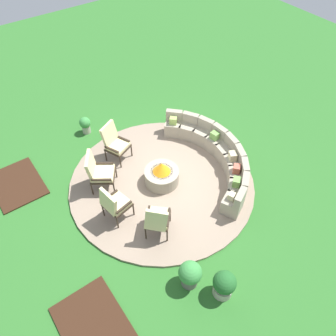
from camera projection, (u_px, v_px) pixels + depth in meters
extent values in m
plane|color=#2D6B28|center=(162.00, 183.00, 8.94)|extent=(24.00, 24.00, 0.00)
cylinder|color=gray|center=(162.00, 182.00, 8.92)|extent=(4.84, 4.84, 0.06)
cube|color=#382114|center=(17.00, 184.00, 8.88)|extent=(1.57, 1.18, 0.04)
cube|color=#382114|center=(93.00, 325.00, 6.47)|extent=(1.57, 1.18, 0.04)
cylinder|color=#9E937F|center=(162.00, 176.00, 8.75)|extent=(0.89, 0.89, 0.40)
cylinder|color=black|center=(162.00, 172.00, 8.62)|extent=(0.58, 0.58, 0.06)
cone|color=orange|center=(162.00, 167.00, 8.50)|extent=(0.46, 0.46, 0.28)
cube|color=#9E937F|center=(232.00, 205.00, 8.11)|extent=(0.61, 0.62, 0.43)
cube|color=#9E937F|center=(240.00, 197.00, 7.79)|extent=(0.35, 0.49, 0.31)
cube|color=#9E937F|center=(237.00, 191.00, 8.40)|extent=(0.65, 0.65, 0.43)
cube|color=#9E937F|center=(245.00, 182.00, 8.10)|extent=(0.42, 0.46, 0.31)
cube|color=#9E937F|center=(237.00, 177.00, 8.71)|extent=(0.65, 0.64, 0.43)
cube|color=#9E937F|center=(245.00, 167.00, 8.43)|extent=(0.47, 0.41, 0.31)
cube|color=#9E937F|center=(233.00, 164.00, 9.02)|extent=(0.61, 0.60, 0.43)
cube|color=#9E937F|center=(240.00, 154.00, 8.77)|extent=(0.49, 0.33, 0.31)
cube|color=#9E937F|center=(225.00, 153.00, 9.31)|extent=(0.54, 0.52, 0.43)
cube|color=#9E937F|center=(231.00, 141.00, 9.09)|extent=(0.49, 0.24, 0.31)
cube|color=#9E937F|center=(215.00, 143.00, 9.58)|extent=(0.50, 0.48, 0.43)
cube|color=#9E937F|center=(220.00, 131.00, 9.37)|extent=(0.48, 0.19, 0.31)
cube|color=#9E937F|center=(202.00, 136.00, 9.79)|extent=(0.58, 0.57, 0.43)
cube|color=#9E937F|center=(206.00, 123.00, 9.60)|extent=(0.50, 0.29, 0.31)
cube|color=#9E937F|center=(188.00, 131.00, 9.95)|extent=(0.64, 0.63, 0.43)
cube|color=#9E937F|center=(191.00, 118.00, 9.77)|extent=(0.49, 0.38, 0.31)
cube|color=#9E937F|center=(173.00, 128.00, 10.04)|extent=(0.65, 0.65, 0.43)
cube|color=#9E937F|center=(174.00, 115.00, 9.87)|extent=(0.45, 0.44, 0.31)
cube|color=#70A34C|center=(237.00, 182.00, 8.17)|extent=(0.27, 0.28, 0.21)
cube|color=#70A34C|center=(215.00, 136.00, 9.32)|extent=(0.24, 0.21, 0.21)
cube|color=beige|center=(233.00, 156.00, 8.77)|extent=(0.27, 0.26, 0.22)
cube|color=beige|center=(232.00, 196.00, 7.90)|extent=(0.19, 0.21, 0.17)
cube|color=#BC5B47|center=(237.00, 169.00, 8.48)|extent=(0.26, 0.26, 0.20)
cube|color=#93B756|center=(173.00, 121.00, 9.77)|extent=(0.27, 0.27, 0.20)
cylinder|color=#2D2319|center=(132.00, 151.00, 9.41)|extent=(0.04, 0.04, 0.38)
cylinder|color=#2D2319|center=(121.00, 162.00, 9.10)|extent=(0.04, 0.04, 0.38)
cylinder|color=#2D2319|center=(117.00, 145.00, 9.58)|extent=(0.04, 0.04, 0.38)
cylinder|color=#2D2319|center=(106.00, 156.00, 9.28)|extent=(0.04, 0.04, 0.38)
cube|color=#2D2319|center=(118.00, 148.00, 9.18)|extent=(0.71, 0.72, 0.05)
cube|color=beige|center=(118.00, 146.00, 9.13)|extent=(0.66, 0.67, 0.09)
cube|color=beige|center=(110.00, 135.00, 9.00)|extent=(0.35, 0.57, 0.70)
cube|color=#2D2319|center=(123.00, 139.00, 9.23)|extent=(0.44, 0.23, 0.04)
cube|color=#2D2319|center=(112.00, 149.00, 8.94)|extent=(0.44, 0.23, 0.04)
cylinder|color=#2D2319|center=(116.00, 172.00, 8.86)|extent=(0.04, 0.04, 0.38)
cylinder|color=#2D2319|center=(114.00, 189.00, 8.47)|extent=(0.04, 0.04, 0.38)
cylinder|color=#2D2319|center=(95.00, 173.00, 8.85)|extent=(0.04, 0.04, 0.38)
cylinder|color=#2D2319|center=(92.00, 189.00, 8.46)|extent=(0.04, 0.04, 0.38)
cube|color=#2D2319|center=(103.00, 175.00, 8.50)|extent=(0.84, 0.83, 0.05)
cube|color=beige|center=(103.00, 173.00, 8.45)|extent=(0.77, 0.77, 0.09)
cube|color=beige|center=(91.00, 166.00, 8.24)|extent=(0.53, 0.46, 0.71)
cube|color=#2D2319|center=(104.00, 164.00, 8.59)|extent=(0.33, 0.44, 0.04)
cube|color=#2D2319|center=(101.00, 180.00, 8.22)|extent=(0.33, 0.44, 0.04)
cylinder|color=#2D2319|center=(119.00, 198.00, 8.27)|extent=(0.04, 0.04, 0.38)
cylinder|color=#2D2319|center=(134.00, 210.00, 8.03)|extent=(0.04, 0.04, 0.38)
cylinder|color=#2D2319|center=(103.00, 211.00, 8.01)|extent=(0.04, 0.04, 0.38)
cylinder|color=#2D2319|center=(118.00, 223.00, 7.78)|extent=(0.04, 0.04, 0.38)
cube|color=#2D2319|center=(117.00, 205.00, 7.87)|extent=(0.64, 0.64, 0.05)
cube|color=beige|center=(117.00, 203.00, 7.81)|extent=(0.59, 0.59, 0.09)
cube|color=beige|center=(108.00, 202.00, 7.51)|extent=(0.59, 0.22, 0.68)
cube|color=#2D2319|center=(110.00, 196.00, 7.88)|extent=(0.14, 0.46, 0.04)
cube|color=#2D2319|center=(124.00, 207.00, 7.66)|extent=(0.14, 0.46, 0.04)
cylinder|color=#2D2319|center=(150.00, 214.00, 7.95)|extent=(0.04, 0.04, 0.38)
cylinder|color=#2D2319|center=(170.00, 216.00, 7.91)|extent=(0.04, 0.04, 0.38)
cylinder|color=#2D2319|center=(146.00, 234.00, 7.58)|extent=(0.04, 0.04, 0.38)
cylinder|color=#2D2319|center=(167.00, 236.00, 7.54)|extent=(0.04, 0.04, 0.38)
cube|color=#2D2319|center=(158.00, 219.00, 7.59)|extent=(0.78, 0.78, 0.05)
cube|color=beige|center=(158.00, 218.00, 7.54)|extent=(0.72, 0.72, 0.09)
cube|color=beige|center=(156.00, 221.00, 7.19)|extent=(0.39, 0.49, 0.63)
cube|color=#2D2319|center=(148.00, 215.00, 7.51)|extent=(0.40, 0.37, 0.04)
cube|color=#2D2319|center=(168.00, 217.00, 7.47)|extent=(0.40, 0.37, 0.04)
cylinder|color=#605B56|center=(189.00, 280.00, 6.97)|extent=(0.34, 0.34, 0.27)
sphere|color=#3D8E42|center=(190.00, 273.00, 6.73)|extent=(0.49, 0.49, 0.49)
sphere|color=#DB337A|center=(192.00, 273.00, 6.64)|extent=(0.15, 0.15, 0.15)
cylinder|color=#A89E8E|center=(223.00, 290.00, 6.84)|extent=(0.40, 0.40, 0.24)
sphere|color=#236028|center=(225.00, 282.00, 6.59)|extent=(0.47, 0.47, 0.47)
sphere|color=#DB337A|center=(227.00, 283.00, 6.49)|extent=(0.18, 0.18, 0.18)
cylinder|color=#A89E8E|center=(86.00, 129.00, 10.24)|extent=(0.24, 0.24, 0.24)
sphere|color=#3D8E42|center=(85.00, 123.00, 10.06)|extent=(0.33, 0.33, 0.33)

